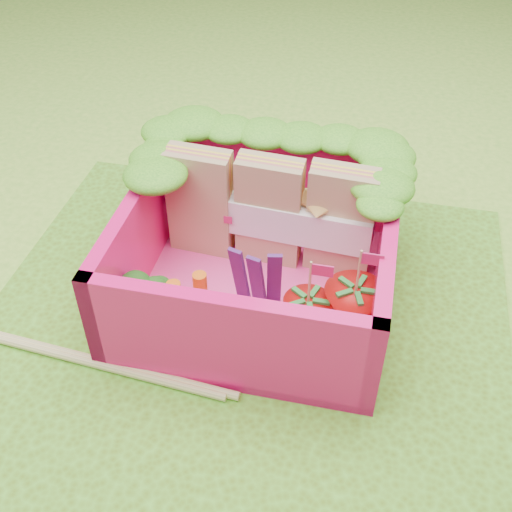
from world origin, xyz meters
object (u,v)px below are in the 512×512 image
(broccoli, at_px, (154,290))
(chopsticks, at_px, (35,346))
(sandwich_stack, at_px, (270,212))
(strawberry_left, at_px, (307,317))
(bento_box, at_px, (259,253))
(strawberry_right, at_px, (353,312))

(broccoli, distance_m, chopsticks, 0.64)
(sandwich_stack, height_order, strawberry_left, sandwich_stack)
(bento_box, xyz_separation_m, strawberry_left, (0.29, -0.29, -0.10))
(bento_box, relative_size, chopsticks, 0.63)
(sandwich_stack, relative_size, strawberry_right, 2.08)
(chopsticks, bearing_deg, strawberry_left, 14.43)
(bento_box, distance_m, strawberry_left, 0.43)
(chopsticks, bearing_deg, bento_box, 32.50)
(strawberry_right, bearing_deg, broccoli, -173.59)
(bento_box, relative_size, strawberry_left, 2.75)
(strawberry_left, xyz_separation_m, chopsticks, (-1.26, -0.32, -0.15))
(bento_box, height_order, chopsticks, bento_box)
(broccoli, xyz_separation_m, chopsticks, (-0.53, -0.28, -0.22))
(sandwich_stack, bearing_deg, broccoli, -126.67)
(bento_box, bearing_deg, sandwich_stack, 88.73)
(strawberry_left, relative_size, chopsticks, 0.23)
(bento_box, distance_m, chopsticks, 1.17)
(sandwich_stack, xyz_separation_m, chopsticks, (-0.97, -0.87, -0.32))
(broccoli, relative_size, strawberry_left, 0.69)
(bento_box, relative_size, broccoli, 3.98)
(bento_box, xyz_separation_m, chopsticks, (-0.96, -0.61, -0.25))
(chopsticks, bearing_deg, broccoli, 27.55)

